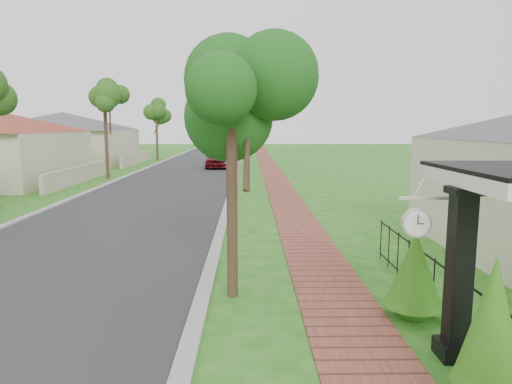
% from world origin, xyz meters
% --- Properties ---
extents(ground, '(160.00, 160.00, 0.00)m').
position_xyz_m(ground, '(0.00, 0.00, 0.00)').
color(ground, '#1E6417').
rests_on(ground, ground).
extents(road, '(7.00, 120.00, 0.02)m').
position_xyz_m(road, '(-3.00, 20.00, 0.00)').
color(road, '#28282B').
rests_on(road, ground).
extents(kerb_right, '(0.30, 120.00, 0.10)m').
position_xyz_m(kerb_right, '(0.65, 20.00, 0.00)').
color(kerb_right, '#9E9E99').
rests_on(kerb_right, ground).
extents(kerb_left, '(0.30, 120.00, 0.10)m').
position_xyz_m(kerb_left, '(-6.65, 20.00, 0.00)').
color(kerb_left, '#9E9E99').
rests_on(kerb_left, ground).
extents(sidewalk, '(1.50, 120.00, 0.03)m').
position_xyz_m(sidewalk, '(3.25, 20.00, 0.00)').
color(sidewalk, '#974B3C').
rests_on(sidewalk, ground).
extents(porch_post, '(0.48, 0.48, 2.52)m').
position_xyz_m(porch_post, '(4.55, -1.00, 1.12)').
color(porch_post, black).
rests_on(porch_post, ground).
extents(picket_fence, '(0.03, 8.02, 1.00)m').
position_xyz_m(picket_fence, '(4.90, -0.00, 0.53)').
color(picket_fence, black).
rests_on(picket_fence, ground).
extents(street_trees, '(10.70, 37.65, 5.89)m').
position_xyz_m(street_trees, '(-2.87, 26.84, 4.54)').
color(street_trees, '#382619').
rests_on(street_trees, ground).
extents(hedge_row, '(0.91, 4.99, 2.16)m').
position_xyz_m(hedge_row, '(4.45, -1.82, 0.91)').
color(hedge_row, '#277116').
rests_on(hedge_row, ground).
extents(far_house_grey, '(15.56, 15.56, 4.60)m').
position_xyz_m(far_house_grey, '(-14.97, 34.00, 2.34)').
color(far_house_grey, beige).
rests_on(far_house_grey, ground).
extents(parked_car_red, '(1.82, 4.46, 1.52)m').
position_xyz_m(parked_car_red, '(-1.00, 29.70, 0.76)').
color(parked_car_red, '#590D15').
rests_on(parked_car_red, ground).
extents(parked_car_white, '(1.81, 4.03, 1.29)m').
position_xyz_m(parked_car_white, '(-0.07, 29.59, 0.64)').
color(parked_car_white, silver).
rests_on(parked_car_white, ground).
extents(near_tree, '(1.88, 1.88, 4.82)m').
position_xyz_m(near_tree, '(1.23, 1.50, 3.83)').
color(near_tree, '#382619').
rests_on(near_tree, ground).
extents(utility_pole, '(1.20, 0.24, 7.40)m').
position_xyz_m(utility_pole, '(0.90, 18.95, 3.76)').
color(utility_pole, gray).
rests_on(utility_pole, ground).
extents(station_clock, '(0.73, 0.13, 0.62)m').
position_xyz_m(station_clock, '(4.06, -0.60, 1.95)').
color(station_clock, silver).
rests_on(station_clock, ground).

